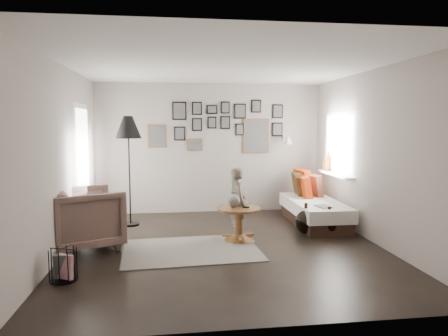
{
  "coord_description": "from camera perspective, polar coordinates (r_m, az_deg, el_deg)",
  "views": [
    {
      "loc": [
        -0.75,
        -5.64,
        1.76
      ],
      "look_at": [
        0.05,
        0.5,
        1.1
      ],
      "focal_mm": 32.0,
      "sensor_mm": 36.0,
      "label": 1
    }
  ],
  "objects": [
    {
      "name": "floor_lamp",
      "position": [
        7.13,
        -13.5,
        5.11
      ],
      "size": [
        0.45,
        0.45,
        1.92
      ],
      "rotation": [
        0.0,
        0.0,
        0.06
      ],
      "color": "black",
      "rests_on": "ground"
    },
    {
      "name": "child",
      "position": [
        6.31,
        2.03,
        -4.94
      ],
      "size": [
        0.3,
        0.42,
        1.11
      ],
      "primitive_type": "imported",
      "rotation": [
        0.0,
        0.0,
        1.65
      ],
      "color": "#665A50",
      "rests_on": "ground"
    },
    {
      "name": "vase",
      "position": [
        6.08,
        1.38,
        -4.31
      ],
      "size": [
        0.19,
        0.19,
        0.47
      ],
      "color": "black",
      "rests_on": "pedestal_table"
    },
    {
      "name": "armchair",
      "position": [
        6.1,
        -19.2,
        -6.79
      ],
      "size": [
        1.27,
        1.25,
        0.88
      ],
      "primitive_type": "imported",
      "rotation": [
        0.0,
        0.0,
        2.01
      ],
      "color": "brown",
      "rests_on": "ground"
    },
    {
      "name": "daybed",
      "position": [
        7.47,
        12.54,
        -5.5
      ],
      "size": [
        0.83,
        1.92,
        0.91
      ],
      "rotation": [
        0.0,
        0.0,
        -0.01
      ],
      "color": "black",
      "rests_on": "ground"
    },
    {
      "name": "demijohn_large",
      "position": [
        6.7,
        11.59,
        -7.55
      ],
      "size": [
        0.34,
        0.34,
        0.51
      ],
      "color": "black",
      "rests_on": "ground"
    },
    {
      "name": "armchair_cushion",
      "position": [
        6.14,
        -19.12,
        -6.3
      ],
      "size": [
        0.52,
        0.53,
        0.18
      ],
      "primitive_type": "cube",
      "rotation": [
        -0.21,
        0.0,
        0.4
      ],
      "color": "beige",
      "rests_on": "armchair"
    },
    {
      "name": "rug",
      "position": [
        5.79,
        -4.69,
        -11.58
      ],
      "size": [
        1.97,
        1.43,
        0.01
      ],
      "primitive_type": "cube",
      "rotation": [
        0.0,
        0.0,
        0.06
      ],
      "color": "beige",
      "rests_on": "ground"
    },
    {
      "name": "wall_back",
      "position": [
        8.09,
        -2.08,
        2.82
      ],
      "size": [
        4.5,
        0.0,
        4.5
      ],
      "primitive_type": "plane",
      "rotation": [
        1.57,
        0.0,
        0.0
      ],
      "color": "gray",
      "rests_on": "ground"
    },
    {
      "name": "wall_sconce",
      "position": [
        8.12,
        9.08,
        3.91
      ],
      "size": [
        0.18,
        0.36,
        0.16
      ],
      "color": "white",
      "rests_on": "wall_back"
    },
    {
      "name": "demijohn_small",
      "position": [
        6.71,
        14.77,
        -7.79
      ],
      "size": [
        0.3,
        0.3,
        0.46
      ],
      "color": "black",
      "rests_on": "ground"
    },
    {
      "name": "wall_left",
      "position": [
        5.86,
        -22.24,
        1.12
      ],
      "size": [
        0.0,
        4.8,
        4.8
      ],
      "primitive_type": "plane",
      "rotation": [
        1.57,
        0.0,
        1.57
      ],
      "color": "gray",
      "rests_on": "ground"
    },
    {
      "name": "magazine_on_daybed",
      "position": [
        6.84,
        14.0,
        -5.34
      ],
      "size": [
        0.25,
        0.31,
        0.01
      ],
      "primitive_type": "cube",
      "rotation": [
        0.0,
        0.0,
        0.16
      ],
      "color": "black",
      "rests_on": "daybed"
    },
    {
      "name": "wall_right",
      "position": [
        6.41,
        20.53,
        1.58
      ],
      "size": [
        0.0,
        4.8,
        4.8
      ],
      "primitive_type": "plane",
      "rotation": [
        1.57,
        0.0,
        -1.57
      ],
      "color": "gray",
      "rests_on": "ground"
    },
    {
      "name": "magazine_basket",
      "position": [
        5.02,
        -21.99,
        -12.72
      ],
      "size": [
        0.38,
        0.38,
        0.37
      ],
      "rotation": [
        0.0,
        0.0,
        -0.35
      ],
      "color": "black",
      "rests_on": "ground"
    },
    {
      "name": "gallery_wall",
      "position": [
        8.09,
        -0.05,
        5.97
      ],
      "size": [
        2.74,
        0.03,
        1.08
      ],
      "color": "brown",
      "rests_on": "wall_back"
    },
    {
      "name": "wall_front",
      "position": [
        3.36,
        5.51,
        -1.83
      ],
      "size": [
        4.5,
        0.0,
        4.5
      ],
      "primitive_type": "plane",
      "rotation": [
        -1.57,
        0.0,
        0.0
      ],
      "color": "gray",
      "rests_on": "ground"
    },
    {
      "name": "door_left",
      "position": [
        7.04,
        -19.55,
        -0.06
      ],
      "size": [
        0.0,
        2.14,
        2.14
      ],
      "color": "white",
      "rests_on": "wall_left"
    },
    {
      "name": "ceiling",
      "position": [
        5.75,
        0.15,
        14.47
      ],
      "size": [
        4.8,
        4.8,
        0.0
      ],
      "primitive_type": "plane",
      "rotation": [
        3.14,
        0.0,
        0.0
      ],
      "color": "white",
      "rests_on": "wall_back"
    },
    {
      "name": "window_right",
      "position": [
        7.62,
        15.22,
        -0.37
      ],
      "size": [
        0.15,
        1.32,
        1.3
      ],
      "color": "white",
      "rests_on": "wall_right"
    },
    {
      "name": "candles",
      "position": [
        6.1,
        3.18,
        -4.54
      ],
      "size": [
        0.11,
        0.11,
        0.24
      ],
      "color": "black",
      "rests_on": "pedestal_table"
    },
    {
      "name": "pedestal_table",
      "position": [
        6.17,
        2.14,
        -8.2
      ],
      "size": [
        0.66,
        0.66,
        0.52
      ],
      "rotation": [
        0.0,
        0.0,
        0.19
      ],
      "color": "brown",
      "rests_on": "ground"
    },
    {
      "name": "ground",
      "position": [
        5.96,
        0.14,
        -11.1
      ],
      "size": [
        4.8,
        4.8,
        0.0
      ],
      "primitive_type": "plane",
      "color": "black",
      "rests_on": "ground"
    }
  ]
}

